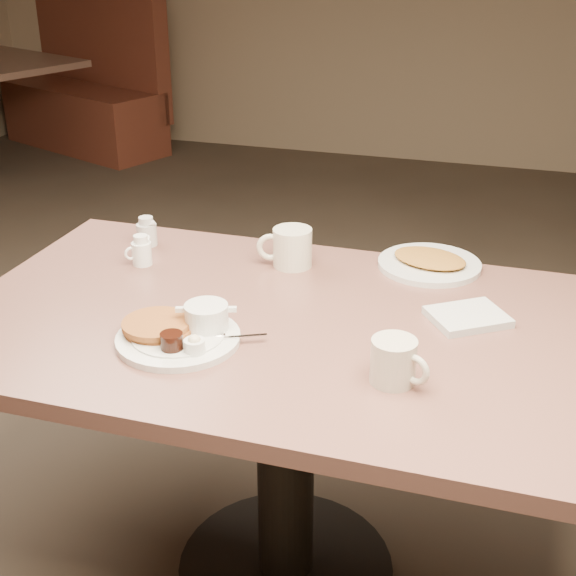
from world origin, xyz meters
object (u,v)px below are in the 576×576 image
(main_plate, at_px, (181,331))
(coffee_mug_near, at_px, (395,361))
(booth_back_left, at_px, (78,92))
(creamer_left, at_px, (141,251))
(hash_plate, at_px, (429,262))
(creamer_right, at_px, (147,232))
(coffee_mug_far, at_px, (291,247))
(diner_table, at_px, (285,385))

(main_plate, bearing_deg, coffee_mug_near, -4.01)
(booth_back_left, bearing_deg, coffee_mug_near, -51.73)
(creamer_left, xyz_separation_m, hash_plate, (0.71, 0.20, -0.02))
(coffee_mug_near, bearing_deg, creamer_right, 147.07)
(coffee_mug_far, relative_size, creamer_right, 1.91)
(diner_table, bearing_deg, main_plate, -140.40)
(creamer_left, height_order, creamer_right, same)
(coffee_mug_far, xyz_separation_m, creamer_left, (-0.37, -0.11, -0.01))
(creamer_left, xyz_separation_m, booth_back_left, (-2.25, 3.39, -0.38))
(creamer_right, bearing_deg, creamer_left, -69.26)
(creamer_right, bearing_deg, diner_table, -32.49)
(coffee_mug_near, height_order, creamer_right, coffee_mug_near)
(coffee_mug_near, height_order, booth_back_left, booth_back_left)
(diner_table, distance_m, coffee_mug_far, 0.38)
(hash_plate, bearing_deg, coffee_mug_far, -164.55)
(coffee_mug_far, height_order, booth_back_left, booth_back_left)
(creamer_left, distance_m, booth_back_left, 4.09)
(coffee_mug_near, height_order, coffee_mug_far, coffee_mug_far)
(creamer_right, xyz_separation_m, hash_plate, (0.76, 0.07, -0.02))
(coffee_mug_near, bearing_deg, main_plate, 175.99)
(coffee_mug_near, xyz_separation_m, creamer_right, (-0.77, 0.50, -0.01))
(coffee_mug_far, distance_m, booth_back_left, 4.22)
(coffee_mug_near, distance_m, coffee_mug_far, 0.60)
(main_plate, bearing_deg, creamer_left, 127.62)
(coffee_mug_far, relative_size, hash_plate, 0.46)
(main_plate, relative_size, creamer_right, 4.34)
(creamer_left, bearing_deg, coffee_mug_far, 16.10)
(main_plate, bearing_deg, creamer_right, 123.59)
(diner_table, height_order, hash_plate, hash_plate)
(coffee_mug_far, xyz_separation_m, creamer_right, (-0.42, 0.02, -0.01))
(main_plate, bearing_deg, diner_table, 39.60)
(booth_back_left, bearing_deg, creamer_right, -56.06)
(diner_table, relative_size, main_plate, 4.32)
(creamer_right, relative_size, booth_back_left, 0.04)
(main_plate, relative_size, booth_back_left, 0.18)
(diner_table, relative_size, hash_plate, 4.51)
(booth_back_left, bearing_deg, hash_plate, -47.16)
(diner_table, distance_m, booth_back_left, 4.49)
(diner_table, xyz_separation_m, creamer_right, (-0.50, 0.32, 0.21))
(coffee_mug_far, distance_m, creamer_right, 0.42)
(coffee_mug_near, relative_size, hash_plate, 0.41)
(hash_plate, bearing_deg, diner_table, -124.28)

